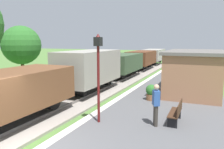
% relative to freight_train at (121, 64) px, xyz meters
% --- Properties ---
extents(freight_train, '(2.50, 32.60, 2.72)m').
position_rel_freight_train_xyz_m(freight_train, '(0.00, 0.00, 0.00)').
color(freight_train, brown).
rests_on(freight_train, rail_near).
extents(station_hut, '(3.50, 5.80, 2.78)m').
position_rel_freight_train_xyz_m(station_hut, '(6.80, -4.40, 0.19)').
color(station_hut, '#9E6B4C').
rests_on(station_hut, platform_slab).
extents(bench_near_hut, '(0.42, 1.50, 0.91)m').
position_rel_freight_train_xyz_m(bench_near_hut, '(6.51, -10.46, -0.74)').
color(bench_near_hut, '#422819').
rests_on(bench_near_hut, platform_slab).
extents(person_waiting, '(0.38, 0.45, 1.71)m').
position_rel_freight_train_xyz_m(person_waiting, '(5.77, -11.11, -0.28)').
color(person_waiting, '#38332D').
rests_on(person_waiting, platform_slab).
extents(potted_planter, '(0.64, 0.64, 0.92)m').
position_rel_freight_train_xyz_m(potted_planter, '(4.68, -7.31, -0.74)').
color(potted_planter, brown).
rests_on(potted_planter, platform_slab).
extents(lamp_post_near, '(0.28, 0.28, 3.70)m').
position_rel_freight_train_xyz_m(lamp_post_near, '(3.48, -11.66, 1.34)').
color(lamp_post_near, '#591414').
rests_on(lamp_post_near, platform_slab).
extents(tree_trackside_far, '(3.17, 3.17, 4.89)m').
position_rel_freight_train_xyz_m(tree_trackside_far, '(-6.57, -5.83, 1.83)').
color(tree_trackside_far, '#4C3823').
rests_on(tree_trackside_far, ground).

